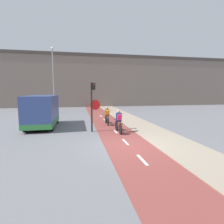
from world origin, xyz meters
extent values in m
plane|color=slate|center=(0.00, 0.00, 0.00)|extent=(120.00, 120.00, 0.00)
cube|color=brown|center=(0.00, 0.00, 0.01)|extent=(2.43, 60.00, 0.02)
cube|color=white|center=(0.00, -2.00, 0.02)|extent=(0.12, 1.10, 0.00)
cube|color=white|center=(0.00, 0.50, 0.02)|extent=(0.12, 1.10, 0.00)
cube|color=white|center=(0.00, 3.00, 0.02)|extent=(0.12, 1.10, 0.00)
cube|color=white|center=(0.00, 5.50, 0.02)|extent=(0.12, 1.10, 0.00)
cube|color=white|center=(0.00, 8.00, 0.02)|extent=(0.12, 1.10, 0.00)
cube|color=white|center=(0.00, 10.50, 0.02)|extent=(0.12, 1.10, 0.00)
cube|color=gray|center=(2.42, 0.00, 0.03)|extent=(2.40, 60.00, 0.05)
cube|color=slate|center=(0.00, 24.91, 4.33)|extent=(60.00, 5.00, 8.67)
cube|color=#473D38|center=(0.00, 24.91, 8.92)|extent=(60.00, 5.20, 0.50)
cylinder|color=black|center=(-1.56, 3.31, 1.65)|extent=(0.11, 0.11, 3.30)
cube|color=black|center=(-1.41, 3.31, 3.03)|extent=(0.20, 0.20, 0.44)
sphere|color=red|center=(-1.41, 3.20, 3.14)|extent=(0.09, 0.09, 0.09)
cone|color=red|center=(-1.33, 3.31, 1.82)|extent=(0.67, 0.01, 0.67)
cone|color=silver|center=(-1.33, 3.31, 1.82)|extent=(0.60, 0.02, 0.60)
cylinder|color=gray|center=(-5.36, 14.67, 3.89)|extent=(0.14, 0.14, 7.79)
sphere|color=silver|center=(-5.36, 14.67, 7.90)|extent=(0.36, 0.36, 0.36)
cylinder|color=black|center=(0.15, 2.21, 0.34)|extent=(0.07, 0.68, 0.68)
cylinder|color=black|center=(0.15, 3.34, 0.34)|extent=(0.07, 0.68, 0.68)
cylinder|color=maroon|center=(0.15, 2.99, 0.52)|extent=(0.04, 0.72, 0.42)
cylinder|color=maroon|center=(0.15, 2.46, 0.54)|extent=(0.04, 0.38, 0.45)
cylinder|color=maroon|center=(0.15, 2.81, 0.73)|extent=(0.04, 1.05, 0.07)
cylinder|color=maroon|center=(0.15, 2.42, 0.33)|extent=(0.04, 0.43, 0.05)
cylinder|color=black|center=(0.15, 3.34, 0.77)|extent=(0.46, 0.03, 0.03)
cube|color=navy|center=(0.15, 2.69, 1.03)|extent=(0.36, 0.31, 0.59)
sphere|color=tan|center=(0.15, 2.73, 1.41)|extent=(0.22, 0.22, 0.22)
cylinder|color=#232328|center=(0.05, 2.65, 0.59)|extent=(0.04, 0.07, 0.43)
cylinder|color=#232328|center=(0.25, 2.65, 0.59)|extent=(0.04, 0.07, 0.43)
cube|color=#DB286B|center=(0.15, 2.51, 1.05)|extent=(0.28, 0.23, 0.39)
cylinder|color=black|center=(-0.14, 5.16, 0.33)|extent=(0.07, 0.65, 0.65)
cylinder|color=black|center=(-0.14, 6.24, 0.33)|extent=(0.07, 0.65, 0.65)
cylinder|color=black|center=(-0.14, 5.91, 0.50)|extent=(0.04, 0.69, 0.41)
cylinder|color=black|center=(-0.14, 5.41, 0.51)|extent=(0.04, 0.36, 0.43)
cylinder|color=black|center=(-0.14, 5.74, 0.70)|extent=(0.04, 1.00, 0.07)
cylinder|color=black|center=(-0.14, 5.37, 0.32)|extent=(0.04, 0.41, 0.05)
cylinder|color=black|center=(-0.14, 6.24, 0.73)|extent=(0.46, 0.03, 0.03)
cube|color=brown|center=(-0.14, 5.62, 1.00)|extent=(0.36, 0.31, 0.59)
sphere|color=tan|center=(-0.14, 5.66, 1.38)|extent=(0.22, 0.22, 0.22)
cylinder|color=#232328|center=(-0.24, 5.59, 0.56)|extent=(0.04, 0.07, 0.41)
cylinder|color=#232328|center=(-0.04, 5.59, 0.56)|extent=(0.04, 0.07, 0.41)
cube|color=orange|center=(-0.14, 5.44, 1.02)|extent=(0.28, 0.23, 0.39)
cube|color=#334784|center=(-5.12, 5.62, 1.32)|extent=(1.96, 4.57, 2.15)
cube|color=#33843D|center=(-5.12, 5.62, 0.42)|extent=(1.97, 4.58, 0.36)
cube|color=black|center=(-5.12, 7.88, 1.70)|extent=(1.76, 0.04, 0.70)
cylinder|color=black|center=(-6.00, 7.11, 0.35)|extent=(0.18, 0.70, 0.70)
cylinder|color=black|center=(-4.24, 7.11, 0.35)|extent=(0.18, 0.70, 0.70)
cylinder|color=black|center=(-6.00, 4.14, 0.35)|extent=(0.18, 0.70, 0.70)
cylinder|color=black|center=(-4.24, 4.14, 0.35)|extent=(0.18, 0.70, 0.70)
camera|label=1|loc=(-2.45, -8.28, 2.72)|focal=28.00mm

